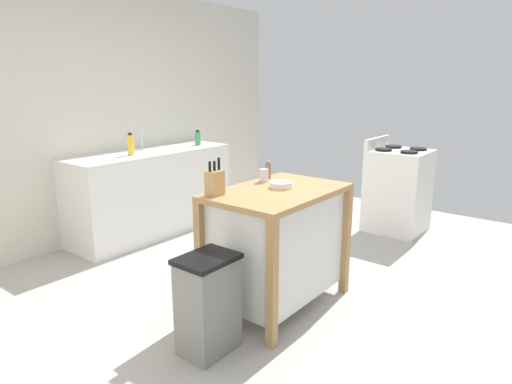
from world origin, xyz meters
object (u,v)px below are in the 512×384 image
Objects in this scene: trash_bin at (208,304)px; knife_block at (215,182)px; kitchen_island at (277,241)px; pepper_grinder at (268,170)px; bowl_ceramic_small at (281,185)px; drinking_cup at (264,176)px; stove at (398,190)px; sink_faucet at (141,140)px; bottle_spray_cleaner at (198,138)px; bottle_hand_soap at (131,145)px.

knife_block is at bearing 36.13° from trash_bin.
kitchen_island is 6.82× the size of pepper_grinder.
bowl_ceramic_small is 1.59× the size of drinking_cup.
sink_faucet is at bearing 127.86° from stove.
bottle_spray_cleaner is (1.55, 1.74, 0.01)m from knife_block.
bottle_hand_soap is 1.29× the size of bottle_spray_cleaner.
stove reaches higher than trash_bin.
bottle_hand_soap is (0.08, 1.77, 0.08)m from drinking_cup.
bowl_ceramic_small is at bearing -101.56° from sink_faucet.
knife_block reaches higher than stove.
kitchen_island is 0.78m from trash_bin.
drinking_cup is 1.12m from trash_bin.
knife_block reaches higher than trash_bin.
kitchen_island is 6.46× the size of bowl_ceramic_small.
stove is at bearing -0.58° from trash_bin.
kitchen_island is 4.72× the size of sink_faucet.
drinking_cup is 0.44× the size of bottle_hand_soap.
sink_faucet is at bearing 82.60° from pepper_grinder.
trash_bin is at bearing -119.60° from sink_faucet.
bottle_hand_soap is at bearing 70.72° from knife_block.
stove is at bearing -45.31° from bottle_hand_soap.
bowl_ceramic_small reaches higher than trash_bin.
drinking_cup is at bearing 69.60° from bowl_ceramic_small.
drinking_cup is 1.77m from bottle_hand_soap.
kitchen_island reaches higher than trash_bin.
trash_bin is (-0.36, -0.26, -0.67)m from knife_block.
sink_faucet is (0.90, 1.95, 0.04)m from knife_block.
sink_faucet is at bearing 60.40° from trash_bin.
drinking_cup is at bearing -120.12° from bottle_spray_cleaner.
bottle_spray_cleaner is at bearing 59.87° from kitchen_island.
bowl_ceramic_small is 1.99m from bottle_hand_soap.
bottle_spray_cleaner reaches higher than trash_bin.
bottle_spray_cleaner reaches higher than pepper_grinder.
bottle_spray_cleaner is at bearing 62.18° from pepper_grinder.
pepper_grinder is at bearing -88.86° from bottle_hand_soap.
pepper_grinder is at bearing 47.75° from kitchen_island.
stove reaches higher than drinking_cup.
sink_faucet is at bearing 78.44° from bowl_ceramic_small.
drinking_cup is (0.53, -0.01, -0.04)m from knife_block.
drinking_cup reaches higher than kitchen_island.
trash_bin is 2.86× the size of sink_faucet.
knife_block is 2.71m from stove.
pepper_grinder is 1.72m from bottle_hand_soap.
knife_block reaches higher than bowl_ceramic_small.
bowl_ceramic_small is at bearing 2.41° from trash_bin.
knife_block is 0.40× the size of trash_bin.
kitchen_island is at bearing -166.64° from bowl_ceramic_small.
bottle_hand_soap is at bearing 64.24° from trash_bin.
bottle_spray_cleaner reaches higher than bowl_ceramic_small.
trash_bin is (-0.89, -0.25, -0.63)m from drinking_cup.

